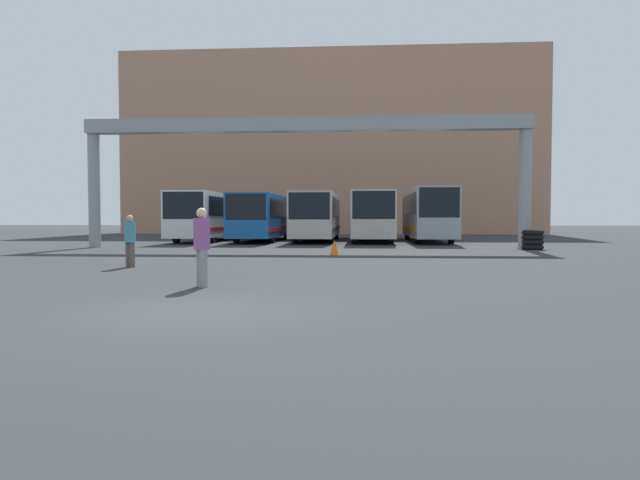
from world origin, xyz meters
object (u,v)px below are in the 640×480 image
(traffic_cone, at_px, (334,247))
(tire_stack, at_px, (533,240))
(bus_slot_0, at_px, (207,214))
(bus_slot_3, at_px, (372,214))
(bus_slot_4, at_px, (427,212))
(pedestrian_far_center, at_px, (130,240))
(pedestrian_near_left, at_px, (202,245))
(bus_slot_1, at_px, (264,215))
(bus_slot_2, at_px, (318,214))

(traffic_cone, bearing_deg, tire_stack, 25.19)
(tire_stack, bearing_deg, bus_slot_0, 155.44)
(bus_slot_3, bearing_deg, traffic_cone, -97.41)
(bus_slot_4, height_order, pedestrian_far_center, bus_slot_4)
(pedestrian_near_left, height_order, pedestrian_far_center, pedestrian_near_left)
(pedestrian_near_left, distance_m, tire_stack, 19.85)
(bus_slot_3, height_order, traffic_cone, bus_slot_3)
(bus_slot_0, xyz_separation_m, pedestrian_near_left, (6.55, -24.29, -0.86))
(bus_slot_4, relative_size, tire_stack, 11.06)
(bus_slot_1, relative_size, bus_slot_2, 0.97)
(bus_slot_0, bearing_deg, traffic_cone, -55.07)
(pedestrian_near_left, distance_m, traffic_cone, 11.62)
(bus_slot_0, relative_size, tire_stack, 9.74)
(pedestrian_near_left, relative_size, pedestrian_far_center, 1.09)
(bus_slot_4, height_order, pedestrian_near_left, bus_slot_4)
(bus_slot_3, distance_m, tire_stack, 12.31)
(bus_slot_4, bearing_deg, bus_slot_1, 178.57)
(bus_slot_2, distance_m, pedestrian_near_left, 25.48)
(bus_slot_2, height_order, bus_slot_3, bus_slot_3)
(bus_slot_3, height_order, tire_stack, bus_slot_3)
(bus_slot_1, xyz_separation_m, traffic_cone, (5.42, -13.91, -1.43))
(bus_slot_1, bearing_deg, bus_slot_4, -1.43)
(pedestrian_near_left, xyz_separation_m, tire_stack, (12.00, 15.81, -0.48))
(traffic_cone, xyz_separation_m, tire_stack, (9.51, 4.47, 0.17))
(bus_slot_2, distance_m, traffic_cone, 14.31)
(bus_slot_0, relative_size, bus_slot_3, 0.83)
(pedestrian_near_left, bearing_deg, traffic_cone, -46.78)
(pedestrian_far_center, bearing_deg, bus_slot_3, -84.04)
(bus_slot_3, bearing_deg, tire_stack, -51.07)
(bus_slot_3, bearing_deg, bus_slot_2, 178.00)
(tire_stack, bearing_deg, bus_slot_2, 139.54)
(pedestrian_far_center, bearing_deg, bus_slot_0, -54.30)
(bus_slot_4, height_order, tire_stack, bus_slot_4)
(bus_slot_3, xyz_separation_m, bus_slot_4, (3.62, -0.36, 0.10))
(pedestrian_far_center, bearing_deg, bus_slot_4, -92.72)
(bus_slot_0, relative_size, bus_slot_1, 0.84)
(tire_stack, bearing_deg, traffic_cone, -154.81)
(bus_slot_2, xyz_separation_m, tire_stack, (11.31, -9.65, -1.30))
(bus_slot_1, xyz_separation_m, pedestrian_far_center, (-0.78, -20.37, -0.86))
(bus_slot_0, relative_size, bus_slot_4, 0.88)
(traffic_cone, bearing_deg, bus_slot_3, 82.59)
(bus_slot_2, height_order, pedestrian_near_left, bus_slot_2)
(pedestrian_far_center, distance_m, traffic_cone, 8.97)
(bus_slot_0, relative_size, pedestrian_far_center, 6.12)
(bus_slot_0, distance_m, bus_slot_1, 3.75)
(bus_slot_1, xyz_separation_m, tire_stack, (14.93, -9.43, -1.26))
(bus_slot_3, distance_m, bus_slot_4, 3.64)
(pedestrian_far_center, relative_size, traffic_cone, 2.64)
(bus_slot_2, bearing_deg, pedestrian_far_center, -102.06)
(bus_slot_0, xyz_separation_m, bus_slot_3, (10.86, 1.04, 0.01))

